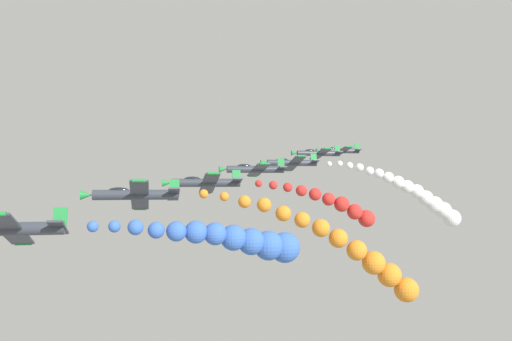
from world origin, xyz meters
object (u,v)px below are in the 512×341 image
at_px(airplane_right_outer, 291,163).
at_px(airplane_right_inner, 205,183).
at_px(airplane_left_inner, 134,195).
at_px(airplane_left_outer, 254,169).
at_px(airplane_trailing, 318,153).
at_px(airplane_high_slot, 339,151).
at_px(airplane_lead, 3,229).

bearing_deg(airplane_right_outer, airplane_right_inner, 140.64).
relative_size(airplane_left_inner, airplane_right_outer, 1.00).
relative_size(airplane_left_inner, airplane_right_inner, 1.00).
bearing_deg(airplane_left_outer, airplane_trailing, -38.22).
bearing_deg(airplane_left_inner, airplane_high_slot, -38.30).
bearing_deg(airplane_right_inner, airplane_trailing, -38.40).
height_order(airplane_right_inner, airplane_left_outer, airplane_left_outer).
bearing_deg(airplane_left_outer, airplane_right_outer, -39.99).
bearing_deg(airplane_left_inner, airplane_right_outer, -38.90).
distance_m(airplane_right_outer, airplane_high_slot, 29.26).
distance_m(airplane_left_inner, airplane_left_outer, 28.50).
xyz_separation_m(airplane_left_inner, airplane_left_outer, (22.19, -17.58, 3.26)).
distance_m(airplane_lead, airplane_right_inner, 30.23).
relative_size(airplane_left_outer, airplane_high_slot, 1.00).
height_order(airplane_left_inner, airplane_right_inner, airplane_right_inner).
bearing_deg(airplane_left_inner, airplane_left_outer, -38.39).
bearing_deg(airplane_right_outer, airplane_lead, 141.18).
distance_m(airplane_right_outer, airplane_trailing, 15.05).
distance_m(airplane_left_outer, airplane_right_outer, 13.61).
height_order(airplane_lead, airplane_right_inner, airplane_right_inner).
distance_m(airplane_lead, airplane_high_slot, 87.40).
relative_size(airplane_right_inner, airplane_high_slot, 1.00).
bearing_deg(airplane_high_slot, airplane_left_inner, 141.70).
distance_m(airplane_lead, airplane_right_outer, 58.15).
xyz_separation_m(airplane_lead, airplane_right_inner, (23.55, -18.61, 3.60)).
distance_m(airplane_right_inner, airplane_right_outer, 27.92).
relative_size(airplane_right_inner, airplane_left_outer, 1.00).
relative_size(airplane_right_outer, airplane_trailing, 1.00).
bearing_deg(airplane_high_slot, airplane_left_outer, 141.75).
relative_size(airplane_left_outer, airplane_right_outer, 1.00).
height_order(airplane_lead, airplane_trailing, airplane_trailing).
relative_size(airplane_trailing, airplane_high_slot, 1.00).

